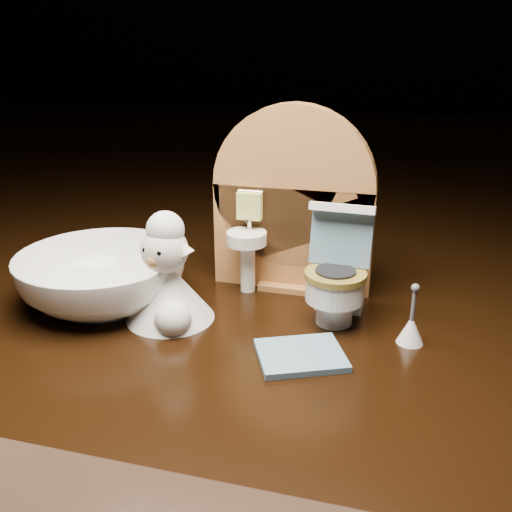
{
  "coord_description": "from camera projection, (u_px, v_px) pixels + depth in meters",
  "views": [
    {
      "loc": [
        0.09,
        -0.37,
        0.2
      ],
      "look_at": [
        -0.02,
        0.01,
        0.05
      ],
      "focal_mm": 40.0,
      "sensor_mm": 36.0,
      "label": 1
    }
  ],
  "objects": [
    {
      "name": "backdrop_panel",
      "position": [
        292.0,
        211.0,
        0.46
      ],
      "size": [
        0.13,
        0.05,
        0.15
      ],
      "color": "#A96B38",
      "rests_on": "ground"
    },
    {
      "name": "toy_toilet",
      "position": [
        338.0,
        278.0,
        0.42
      ],
      "size": [
        0.05,
        0.06,
        0.09
      ],
      "rotation": [
        0.0,
        0.0,
        -0.04
      ],
      "color": "white",
      "rests_on": "ground"
    },
    {
      "name": "bath_mat",
      "position": [
        301.0,
        355.0,
        0.37
      ],
      "size": [
        0.07,
        0.06,
        0.0
      ],
      "primitive_type": "cube",
      "rotation": [
        0.0,
        0.0,
        0.43
      ],
      "color": "slate",
      "rests_on": "ground"
    },
    {
      "name": "toilet_brush",
      "position": [
        411.0,
        328.0,
        0.39
      ],
      "size": [
        0.02,
        0.02,
        0.04
      ],
      "color": "white",
      "rests_on": "ground"
    },
    {
      "name": "plush_lamb",
      "position": [
        167.0,
        283.0,
        0.42
      ],
      "size": [
        0.07,
        0.07,
        0.09
      ],
      "rotation": [
        0.0,
        0.0,
        -0.22
      ],
      "color": "silver",
      "rests_on": "ground"
    },
    {
      "name": "ceramic_bowl",
      "position": [
        103.0,
        279.0,
        0.44
      ],
      "size": [
        0.14,
        0.14,
        0.04
      ],
      "primitive_type": "imported",
      "rotation": [
        0.0,
        0.0,
        0.05
      ],
      "color": "white",
      "rests_on": "ground"
    }
  ]
}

